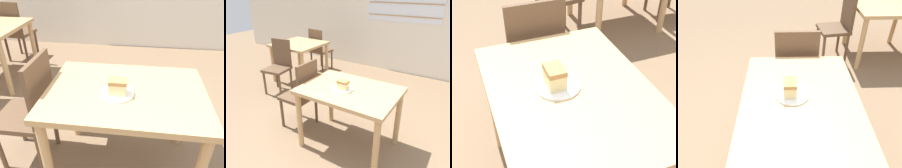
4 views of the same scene
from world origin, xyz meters
TOP-DOWN VIEW (x-y plane):
  - wall_back at (-0.00, 3.03)m, footprint 10.00×0.10m
  - dining_table_near at (-0.12, 0.41)m, footprint 1.00×0.71m
  - dining_table_far at (-1.87, 1.60)m, footprint 0.82×0.81m
  - chair_near_window at (-0.80, 0.42)m, footprint 0.37×0.37m
  - chair_far_corner at (-1.81, 1.02)m, footprint 0.42×0.42m
  - chair_far_opposite at (-1.85, 2.19)m, footprint 0.40×0.40m
  - plate at (-0.16, 0.36)m, footprint 0.21×0.21m
  - cake_slice at (-0.16, 0.35)m, footprint 0.11×0.08m

SIDE VIEW (x-z plane):
  - chair_near_window at x=-0.80m, z-range 0.03..0.92m
  - chair_far_corner at x=-1.81m, z-range 0.03..0.92m
  - chair_far_opposite at x=-1.85m, z-range 0.03..0.92m
  - dining_table_far at x=-1.87m, z-range 0.24..0.96m
  - dining_table_near at x=-0.12m, z-range 0.25..0.96m
  - plate at x=-0.16m, z-range 0.71..0.72m
  - cake_slice at x=-0.16m, z-range 0.72..0.82m
  - wall_back at x=0.00m, z-range 0.01..2.81m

